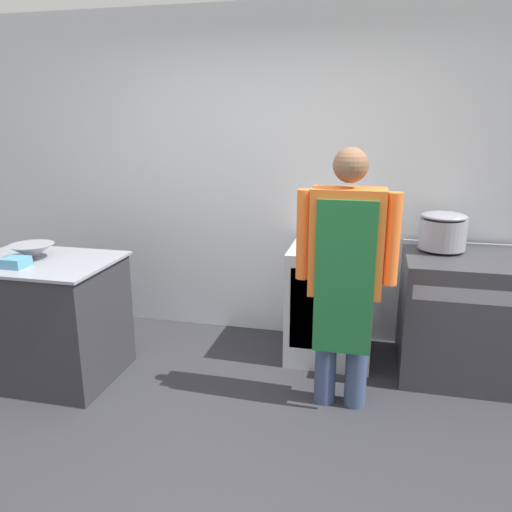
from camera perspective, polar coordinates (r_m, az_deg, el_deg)
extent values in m
plane|color=#2D2D33|center=(2.94, -5.54, -23.05)|extent=(14.00, 14.00, 0.00)
cube|color=silver|center=(4.18, 2.45, 8.85)|extent=(8.00, 0.05, 2.70)
cube|color=#2D2D33|center=(3.91, -22.82, -6.79)|extent=(0.98, 0.73, 0.86)
cube|color=gray|center=(3.78, -23.50, -0.60)|extent=(1.02, 0.76, 0.02)
cube|color=#38383D|center=(3.94, 23.00, -6.39)|extent=(0.93, 0.76, 0.89)
cube|color=gray|center=(3.51, 24.41, -4.23)|extent=(0.85, 0.03, 0.10)
cube|color=gray|center=(4.16, 22.86, 1.29)|extent=(0.93, 0.03, 0.02)
cube|color=silver|center=(3.96, 8.56, -5.20)|extent=(0.64, 0.65, 0.88)
cube|color=silver|center=(3.65, 8.15, -6.25)|extent=(0.54, 0.02, 0.62)
cylinder|color=#38476B|center=(3.33, 8.02, -10.37)|extent=(0.14, 0.14, 0.77)
cylinder|color=#38476B|center=(3.32, 11.49, -10.61)|extent=(0.14, 0.14, 0.77)
cube|color=orange|center=(3.09, 10.35, 1.54)|extent=(0.44, 0.22, 0.66)
cube|color=#1E6633|center=(3.02, 10.04, -2.66)|extent=(0.35, 0.02, 0.95)
cylinder|color=orange|center=(3.10, 5.46, 2.42)|extent=(0.09, 0.09, 0.56)
cylinder|color=orange|center=(3.08, 15.32, 1.84)|extent=(0.09, 0.09, 0.56)
sphere|color=brown|center=(3.01, 10.77, 10.18)|extent=(0.21, 0.21, 0.21)
cone|color=gray|center=(3.83, -24.22, 0.49)|extent=(0.31, 0.31, 0.10)
cube|color=teal|center=(3.66, -25.76, -0.66)|extent=(0.15, 0.15, 0.07)
cylinder|color=gray|center=(3.87, 20.54, 2.38)|extent=(0.33, 0.33, 0.22)
ellipsoid|color=gray|center=(3.85, 20.72, 4.29)|extent=(0.32, 0.32, 0.06)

